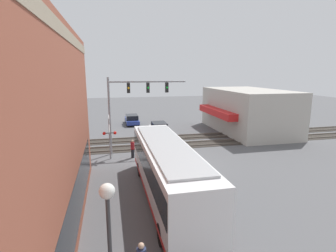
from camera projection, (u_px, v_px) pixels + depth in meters
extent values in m
plane|color=#565659|center=(187.00, 166.00, 21.09)|extent=(120.00, 120.00, 0.00)
cube|color=gray|center=(61.00, 33.00, 10.40)|extent=(17.51, 0.36, 0.50)
cube|color=black|center=(77.00, 200.00, 11.88)|extent=(14.54, 0.12, 2.20)
cube|color=#B2ADA3|center=(247.00, 111.00, 33.06)|extent=(13.06, 7.24, 5.29)
cube|color=red|center=(217.00, 112.00, 32.16)|extent=(9.14, 1.20, 0.80)
cube|color=white|center=(167.00, 169.00, 15.33)|extent=(11.97, 2.55, 2.83)
cube|color=black|center=(167.00, 162.00, 15.24)|extent=(11.73, 2.59, 1.19)
cube|color=#B21E1E|center=(167.00, 189.00, 15.58)|extent=(11.73, 2.58, 0.24)
cube|color=#A5A8AA|center=(167.00, 145.00, 15.03)|extent=(10.18, 2.17, 0.12)
cylinder|color=black|center=(156.00, 168.00, 19.22)|extent=(1.00, 2.57, 1.00)
cylinder|color=black|center=(187.00, 231.00, 11.60)|extent=(1.00, 2.57, 1.00)
cylinder|color=gray|center=(110.00, 117.00, 23.44)|extent=(0.20, 0.20, 6.98)
cylinder|color=gray|center=(148.00, 82.00, 23.57)|extent=(0.16, 7.00, 0.16)
cube|color=black|center=(128.00, 88.00, 23.30)|extent=(0.30, 0.27, 0.90)
sphere|color=yellow|center=(129.00, 88.00, 23.15)|extent=(0.20, 0.20, 0.20)
cube|color=black|center=(148.00, 88.00, 23.68)|extent=(0.30, 0.27, 0.90)
sphere|color=green|center=(148.00, 88.00, 23.53)|extent=(0.20, 0.20, 0.20)
cube|color=black|center=(167.00, 87.00, 24.06)|extent=(0.30, 0.27, 0.90)
sphere|color=green|center=(167.00, 88.00, 23.90)|extent=(0.20, 0.20, 0.20)
cylinder|color=gray|center=(110.00, 139.00, 22.48)|extent=(0.14, 0.14, 3.60)
cube|color=white|center=(109.00, 124.00, 22.22)|extent=(1.41, 0.06, 1.41)
cube|color=white|center=(109.00, 124.00, 22.22)|extent=(1.41, 0.06, 1.41)
cylinder|color=#38383A|center=(110.00, 133.00, 22.38)|extent=(0.08, 0.90, 0.08)
sphere|color=red|center=(115.00, 133.00, 22.43)|extent=(0.28, 0.28, 0.28)
sphere|color=red|center=(104.00, 133.00, 22.23)|extent=(0.28, 0.28, 0.28)
sphere|color=white|center=(107.00, 191.00, 7.02)|extent=(0.44, 0.44, 0.44)
cube|color=#332D28|center=(170.00, 146.00, 26.81)|extent=(2.60, 60.00, 0.03)
cube|color=#6B6056|center=(172.00, 147.00, 26.12)|extent=(0.07, 60.00, 0.15)
cube|color=#6B6056|center=(169.00, 143.00, 27.49)|extent=(0.07, 60.00, 0.15)
cube|color=#332D28|center=(164.00, 138.00, 29.87)|extent=(2.60, 60.00, 0.03)
cube|color=#6B6056|center=(165.00, 139.00, 29.17)|extent=(0.07, 60.00, 0.15)
cube|color=#6B6056|center=(162.00, 136.00, 30.54)|extent=(0.07, 60.00, 0.15)
cube|color=#B7B7BC|center=(159.00, 130.00, 31.52)|extent=(4.33, 1.80, 0.59)
cube|color=black|center=(159.00, 125.00, 31.19)|extent=(2.38, 1.62, 0.69)
cylinder|color=black|center=(157.00, 130.00, 32.85)|extent=(0.64, 1.82, 0.64)
cylinder|color=black|center=(161.00, 135.00, 30.29)|extent=(0.64, 1.82, 0.64)
cube|color=navy|center=(132.00, 121.00, 37.88)|extent=(4.56, 1.80, 0.52)
cube|color=black|center=(132.00, 117.00, 37.55)|extent=(2.51, 1.62, 0.63)
cylinder|color=black|center=(131.00, 120.00, 39.27)|extent=(0.64, 1.82, 0.64)
cylinder|color=black|center=(133.00, 124.00, 36.57)|extent=(0.64, 1.82, 0.64)
sphere|color=tan|center=(141.00, 246.00, 8.93)|extent=(0.22, 0.22, 0.22)
cylinder|color=black|center=(133.00, 153.00, 23.06)|extent=(0.28, 0.28, 0.77)
cylinder|color=maroon|center=(133.00, 146.00, 22.92)|extent=(0.34, 0.34, 0.64)
sphere|color=tan|center=(132.00, 141.00, 22.84)|extent=(0.21, 0.21, 0.21)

